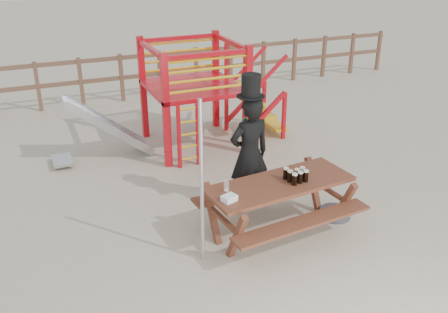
% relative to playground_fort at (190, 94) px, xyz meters
% --- Properties ---
extents(ground, '(60.00, 60.00, 0.00)m').
position_rel_playground_fort_xyz_m(ground, '(-0.12, -3.58, -1.07)').
color(ground, tan).
rests_on(ground, ground).
extents(back_fence, '(15.09, 0.09, 1.20)m').
position_rel_playground_fort_xyz_m(back_fence, '(-0.12, 3.42, -0.34)').
color(back_fence, brown).
rests_on(back_fence, ground).
extents(playground_fort, '(4.71, 1.84, 2.10)m').
position_rel_playground_fort_xyz_m(playground_fort, '(0.00, 0.00, 0.00)').
color(playground_fort, '#B80C16').
rests_on(playground_fort, ground).
extents(picnic_table, '(2.21, 1.63, 0.80)m').
position_rel_playground_fort_xyz_m(picnic_table, '(0.05, -3.53, -0.56)').
color(picnic_table, brown).
rests_on(picnic_table, ground).
extents(man_with_hat, '(0.70, 0.49, 2.14)m').
position_rel_playground_fort_xyz_m(man_with_hat, '(-0.03, -2.73, -0.12)').
color(man_with_hat, black).
rests_on(man_with_hat, ground).
extents(metal_pole, '(0.05, 0.05, 2.21)m').
position_rel_playground_fort_xyz_m(metal_pole, '(-1.17, -3.74, 0.04)').
color(metal_pole, '#B2B2B7').
rests_on(metal_pole, ground).
extents(parasol_base, '(0.47, 0.47, 0.20)m').
position_rel_playground_fort_xyz_m(parasol_base, '(1.06, -3.50, -1.02)').
color(parasol_base, '#36363B').
rests_on(parasol_base, ground).
extents(paper_bag, '(0.22, 0.19, 0.08)m').
position_rel_playground_fort_xyz_m(paper_bag, '(-0.80, -3.74, -0.23)').
color(paper_bag, white).
rests_on(paper_bag, picnic_table).
extents(stout_pints, '(0.29, 0.28, 0.17)m').
position_rel_playground_fort_xyz_m(stout_pints, '(0.27, -3.59, -0.18)').
color(stout_pints, black).
rests_on(stout_pints, picnic_table).
extents(empty_glasses, '(0.07, 0.07, 0.15)m').
position_rel_playground_fort_xyz_m(empty_glasses, '(-0.73, -3.48, -0.20)').
color(empty_glasses, silver).
rests_on(empty_glasses, picnic_table).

